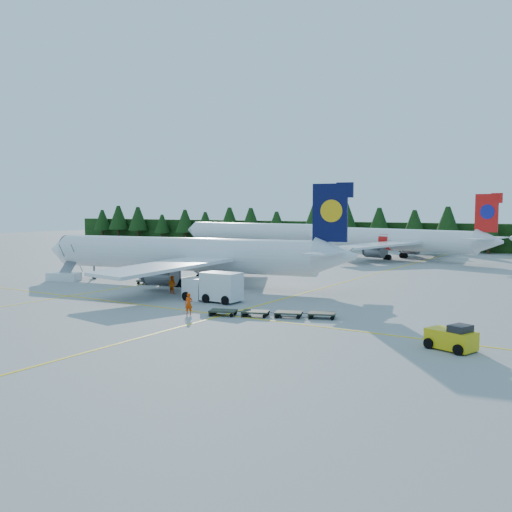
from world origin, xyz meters
The scene contains 16 objects.
ground centered at (0.00, 0.00, 0.00)m, with size 320.00×320.00×0.00m, color #979792.
taxi_stripe_a centered at (-14.00, 20.00, 0.01)m, with size 0.25×120.00×0.01m, color yellow.
taxi_stripe_b centered at (6.00, 20.00, 0.01)m, with size 0.25×120.00×0.01m, color yellow.
taxi_stripe_cross centered at (0.00, -6.00, 0.01)m, with size 80.00×0.25×0.01m, color yellow.
treeline_hedge centered at (0.00, 82.00, 3.00)m, with size 220.00×4.00×6.00m, color black.
airliner_navy centered at (-11.08, 7.85, 3.57)m, with size 40.66×33.21×11.88m.
airliner_red centered at (-1.37, 56.03, 3.47)m, with size 38.83×31.54×11.53m.
airliner_far_left centered at (-39.35, 67.75, 3.79)m, with size 41.62×6.91×12.10m.
airstairs centered at (-25.00, 2.52, 0.77)m, with size 4.53×6.01×3.56m.
service_truck centered at (0.76, -0.60, 1.46)m, with size 6.10×2.32×2.94m.
baggage_tug centered at (25.67, -8.11, 0.80)m, with size 3.44×2.60×1.64m.
dolly_train centered at (9.98, -4.56, 0.42)m, with size 10.36×5.49×0.13m.
uld_pair centered at (-11.97, 5.79, 1.26)m, with size 6.00×2.95×1.87m.
crew_a centered at (3.29, -7.45, 0.94)m, with size 0.69×0.45×1.88m, color #DE3C04.
crew_b centered at (-5.93, 1.11, 0.98)m, with size 0.95×0.74×1.95m, color #F05805.
crew_c centered at (2.95, -0.93, 0.96)m, with size 0.80×0.54×1.93m, color #E86004.
Camera 1 is at (34.29, -45.73, 9.20)m, focal length 40.00 mm.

